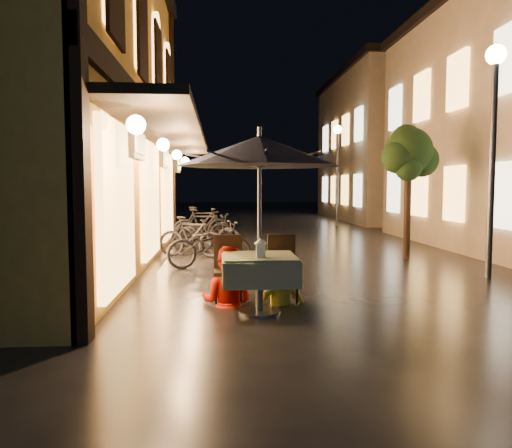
{
  "coord_description": "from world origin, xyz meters",
  "views": [
    {
      "loc": [
        -1.99,
        -6.81,
        1.7
      ],
      "look_at": [
        -1.45,
        0.31,
        1.15
      ],
      "focal_mm": 35.0,
      "sensor_mm": 36.0,
      "label": 1
    }
  ],
  "objects": [
    {
      "name": "ground",
      "position": [
        0.0,
        0.0,
        0.0
      ],
      "size": [
        90.0,
        90.0,
        0.0
      ],
      "primitive_type": "plane",
      "color": "black",
      "rests_on": "ground"
    },
    {
      "name": "west_building",
      "position": [
        -5.72,
        4.0,
        3.71
      ],
      "size": [
        5.9,
        11.4,
        7.4
      ],
      "color": "gold",
      "rests_on": "ground"
    },
    {
      "name": "east_building_far",
      "position": [
        7.49,
        18.0,
        3.66
      ],
      "size": [
        7.3,
        10.3,
        7.3
      ],
      "color": "#BAA38D",
      "rests_on": "ground"
    },
    {
      "name": "street_tree",
      "position": [
        2.41,
        4.51,
        2.42
      ],
      "size": [
        1.43,
        1.2,
        3.15
      ],
      "color": "black",
      "rests_on": "ground"
    },
    {
      "name": "streetlamp_near",
      "position": [
        3.0,
        2.0,
        2.92
      ],
      "size": [
        0.36,
        0.36,
        4.23
      ],
      "color": "#59595E",
      "rests_on": "ground"
    },
    {
      "name": "streetlamp_far",
      "position": [
        3.0,
        14.0,
        2.92
      ],
      "size": [
        0.36,
        0.36,
        4.23
      ],
      "color": "#59595E",
      "rests_on": "ground"
    },
    {
      "name": "cafe_table",
      "position": [
        -1.45,
        -0.29,
        0.59
      ],
      "size": [
        0.99,
        0.99,
        0.78
      ],
      "color": "#59595E",
      "rests_on": "ground"
    },
    {
      "name": "patio_umbrella",
      "position": [
        -1.45,
        -0.29,
        2.15
      ],
      "size": [
        2.2,
        2.2,
        2.46
      ],
      "color": "#59595E",
      "rests_on": "ground"
    },
    {
      "name": "cafe_chair_left",
      "position": [
        -1.85,
        0.45,
        0.54
      ],
      "size": [
        0.42,
        0.42,
        0.97
      ],
      "color": "black",
      "rests_on": "ground"
    },
    {
      "name": "cafe_chair_right",
      "position": [
        -1.05,
        0.45,
        0.54
      ],
      "size": [
        0.42,
        0.42,
        0.97
      ],
      "color": "black",
      "rests_on": "ground"
    },
    {
      "name": "table_lantern",
      "position": [
        -1.45,
        -0.49,
        0.92
      ],
      "size": [
        0.16,
        0.16,
        0.25
      ],
      "color": "white",
      "rests_on": "cafe_table"
    },
    {
      "name": "person_orange",
      "position": [
        -1.88,
        0.29,
        0.82
      ],
      "size": [
        0.95,
        0.84,
        1.64
      ],
      "primitive_type": "imported",
      "rotation": [
        0.0,
        0.0,
        2.82
      ],
      "color": "#BB0F00",
      "rests_on": "ground"
    },
    {
      "name": "person_yellow",
      "position": [
        -1.13,
        0.25,
        0.74
      ],
      "size": [
        1.07,
        0.78,
        1.49
      ],
      "primitive_type": "imported",
      "rotation": [
        0.0,
        0.0,
        3.4
      ],
      "color": "yellow",
      "rests_on": "ground"
    },
    {
      "name": "bicycle_0",
      "position": [
        -2.17,
        3.51,
        0.48
      ],
      "size": [
        1.94,
        1.16,
        0.96
      ],
      "primitive_type": "imported",
      "rotation": [
        0.0,
        0.0,
        1.87
      ],
      "color": "black",
      "rests_on": "ground"
    },
    {
      "name": "bicycle_1",
      "position": [
        -2.65,
        5.08,
        0.49
      ],
      "size": [
        1.68,
        0.91,
        0.97
      ],
      "primitive_type": "imported",
      "rotation": [
        0.0,
        0.0,
        1.27
      ],
      "color": "black",
      "rests_on": "ground"
    },
    {
      "name": "bicycle_2",
      "position": [
        -2.33,
        6.0,
        0.5
      ],
      "size": [
        2.0,
        1.2,
        0.99
      ],
      "primitive_type": "imported",
      "rotation": [
        0.0,
        0.0,
        1.26
      ],
      "color": "black",
      "rests_on": "ground"
    },
    {
      "name": "bicycle_3",
      "position": [
        -2.43,
        7.1,
        0.53
      ],
      "size": [
        1.81,
        1.06,
        1.05
      ],
      "primitive_type": "imported",
      "rotation": [
        0.0,
        0.0,
        1.23
      ],
      "color": "black",
      "rests_on": "ground"
    },
    {
      "name": "bicycle_4",
      "position": [
        -2.28,
        6.86,
        0.45
      ],
      "size": [
        1.8,
        1.02,
        0.89
      ],
      "primitive_type": "imported",
      "rotation": [
        0.0,
        0.0,
        1.3
      ],
      "color": "black",
      "rests_on": "ground"
    },
    {
      "name": "bicycle_5",
      "position": [
        -2.52,
        8.68,
        0.53
      ],
      "size": [
        1.82,
        0.82,
        1.05
      ],
      "primitive_type": "imported",
      "rotation": [
        0.0,
        0.0,
        1.76
      ],
      "color": "black",
      "rests_on": "ground"
    }
  ]
}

